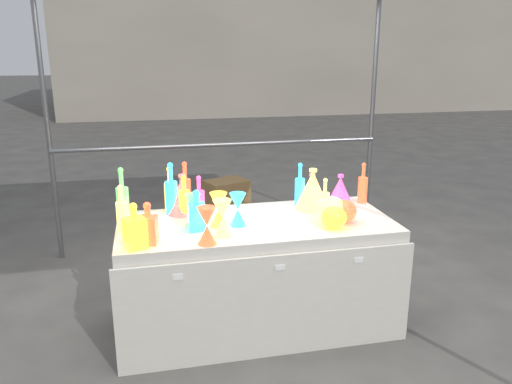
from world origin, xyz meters
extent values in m
plane|color=#5F5C58|center=(0.00, 0.00, 0.00)|extent=(80.00, 80.00, 0.00)
cylinder|color=gray|center=(-1.50, 1.50, 1.20)|extent=(0.04, 0.04, 2.40)
cylinder|color=gray|center=(1.50, 1.50, 1.20)|extent=(0.04, 0.04, 2.40)
cylinder|color=gray|center=(0.00, 1.47, 1.00)|extent=(3.00, 0.04, 0.04)
cube|color=silver|center=(0.00, 0.00, 0.38)|extent=(1.80, 0.80, 0.75)
cube|color=silver|center=(0.00, -0.42, 0.34)|extent=(1.84, 0.02, 0.68)
cube|color=white|center=(-0.55, -0.43, 0.60)|extent=(0.06, 0.00, 0.03)
cube|color=white|center=(0.05, -0.43, 0.60)|extent=(0.06, 0.00, 0.03)
cube|color=white|center=(0.55, -0.43, 0.60)|extent=(0.06, 0.00, 0.03)
cube|color=#B5AB96|center=(4.00, 14.00, 3.00)|extent=(14.00, 6.00, 6.00)
cube|color=#997445|center=(0.22, 2.65, 0.17)|extent=(0.57, 0.50, 0.35)
cube|color=#997445|center=(0.20, 2.66, 0.03)|extent=(0.73, 0.62, 0.05)
camera|label=1|loc=(-0.68, -3.05, 1.83)|focal=35.00mm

